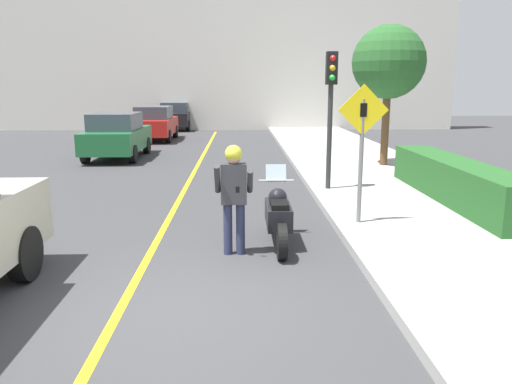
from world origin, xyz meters
The scene contains 13 objects.
ground_plane centered at (0.00, 0.00, 0.00)m, with size 80.00×80.00×0.00m, color #38383A.
sidewalk_curb centered at (4.80, 4.00, 0.08)m, with size 4.40×44.00×0.15m.
road_center_line centered at (-0.60, 6.00, 0.00)m, with size 0.12×36.00×0.01m.
building_backdrop centered at (0.00, 26.00, 4.84)m, with size 28.00×1.20×9.68m.
motorcycle centered at (1.48, 2.58, 0.49)m, with size 0.62×2.14×1.27m.
person_biker centered at (0.75, 2.06, 1.07)m, with size 0.59×0.48×1.75m.
crossing_sign centered at (3.04, 3.35, 1.67)m, with size 0.91×0.08×2.51m.
traffic_light centered at (3.02, 6.49, 2.45)m, with size 0.26×0.30×3.27m.
hedge_row centered at (5.60, 5.13, 0.59)m, with size 0.90×5.85×0.88m.
street_tree centered at (5.46, 10.23, 3.34)m, with size 2.26×2.26×4.34m.
parked_car_green centered at (-3.71, 13.10, 0.86)m, with size 1.88×4.20×1.68m.
parked_car_red centered at (-3.38, 19.44, 0.86)m, with size 1.88×4.20×1.68m.
parked_car_black centered at (-3.11, 25.82, 0.86)m, with size 1.88×4.20×1.68m.
Camera 1 is at (0.86, -5.53, 2.62)m, focal length 35.00 mm.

